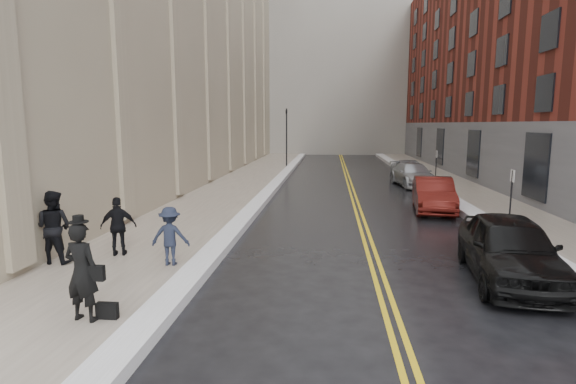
% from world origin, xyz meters
% --- Properties ---
extents(ground, '(160.00, 160.00, 0.00)m').
position_xyz_m(ground, '(0.00, 0.00, 0.00)').
color(ground, black).
rests_on(ground, ground).
extents(sidewalk_left, '(4.00, 64.00, 0.15)m').
position_xyz_m(sidewalk_left, '(-4.50, 16.00, 0.07)').
color(sidewalk_left, gray).
rests_on(sidewalk_left, ground).
extents(sidewalk_right, '(3.00, 64.00, 0.15)m').
position_xyz_m(sidewalk_right, '(9.00, 16.00, 0.07)').
color(sidewalk_right, gray).
rests_on(sidewalk_right, ground).
extents(lane_stripe_a, '(0.12, 64.00, 0.01)m').
position_xyz_m(lane_stripe_a, '(2.38, 16.00, 0.00)').
color(lane_stripe_a, gold).
rests_on(lane_stripe_a, ground).
extents(lane_stripe_b, '(0.12, 64.00, 0.01)m').
position_xyz_m(lane_stripe_b, '(2.62, 16.00, 0.00)').
color(lane_stripe_b, gold).
rests_on(lane_stripe_b, ground).
extents(snow_ridge_left, '(0.70, 60.80, 0.26)m').
position_xyz_m(snow_ridge_left, '(-2.20, 16.00, 0.13)').
color(snow_ridge_left, white).
rests_on(snow_ridge_left, ground).
extents(snow_ridge_right, '(0.85, 60.80, 0.30)m').
position_xyz_m(snow_ridge_right, '(7.15, 16.00, 0.15)').
color(snow_ridge_right, white).
rests_on(snow_ridge_right, ground).
extents(tower_far_right, '(22.00, 18.00, 44.00)m').
position_xyz_m(tower_far_right, '(14.00, 66.00, 22.00)').
color(tower_far_right, slate).
rests_on(tower_far_right, ground).
extents(traffic_signal, '(0.18, 0.15, 5.20)m').
position_xyz_m(traffic_signal, '(-2.60, 30.00, 3.08)').
color(traffic_signal, black).
rests_on(traffic_signal, ground).
extents(parking_sign_near, '(0.06, 0.35, 2.23)m').
position_xyz_m(parking_sign_near, '(7.90, 8.00, 1.36)').
color(parking_sign_near, black).
rests_on(parking_sign_near, ground).
extents(parking_sign_far, '(0.06, 0.35, 2.23)m').
position_xyz_m(parking_sign_far, '(7.90, 20.00, 1.36)').
color(parking_sign_far, black).
rests_on(parking_sign_far, ground).
extents(car_black, '(2.49, 5.05, 1.65)m').
position_xyz_m(car_black, '(5.68, 2.16, 0.83)').
color(car_black, black).
rests_on(car_black, ground).
extents(car_maroon, '(2.14, 4.77, 1.52)m').
position_xyz_m(car_maroon, '(5.84, 11.27, 0.76)').
color(car_maroon, '#4F120E').
rests_on(car_maroon, ground).
extents(car_silver_near, '(2.66, 5.18, 1.44)m').
position_xyz_m(car_silver_near, '(6.43, 19.65, 0.72)').
color(car_silver_near, '#9B9EA3').
rests_on(car_silver_near, ground).
extents(car_silver_far, '(2.36, 4.82, 1.32)m').
position_xyz_m(car_silver_far, '(6.80, 23.39, 0.66)').
color(car_silver_far, '#989C9F').
rests_on(car_silver_far, ground).
extents(pedestrian_main, '(0.77, 0.58, 1.93)m').
position_xyz_m(pedestrian_main, '(-3.46, -1.32, 1.11)').
color(pedestrian_main, black).
rests_on(pedestrian_main, sidewalk_left).
extents(pedestrian_a, '(1.01, 0.80, 1.98)m').
position_xyz_m(pedestrian_a, '(-6.20, 2.06, 1.14)').
color(pedestrian_a, black).
rests_on(pedestrian_a, sidewalk_left).
extents(pedestrian_b, '(1.05, 0.64, 1.57)m').
position_xyz_m(pedestrian_b, '(-3.02, 2.19, 0.94)').
color(pedestrian_b, '#1B2132').
rests_on(pedestrian_b, sidewalk_left).
extents(pedestrian_c, '(1.07, 0.67, 1.69)m').
position_xyz_m(pedestrian_c, '(-4.80, 2.91, 1.00)').
color(pedestrian_c, black).
rests_on(pedestrian_c, sidewalk_left).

